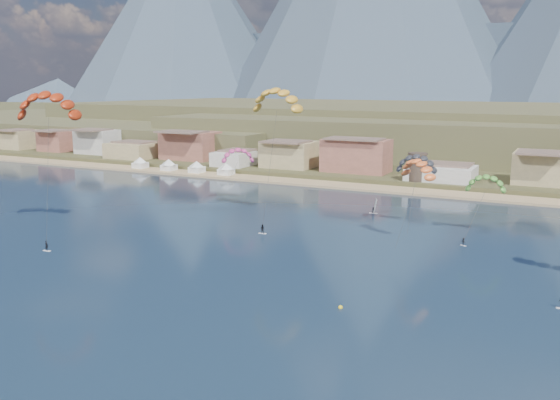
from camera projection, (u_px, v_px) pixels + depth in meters
name	position (u px, v px, depth m)	size (l,w,h in m)	color
ground	(176.00, 310.00, 82.03)	(2400.00, 2400.00, 0.00)	black
beach	(393.00, 190.00, 174.78)	(2200.00, 12.00, 0.90)	tan
land	(526.00, 117.00, 572.30)	(2200.00, 900.00, 4.00)	brown
foothills	(518.00, 132.00, 273.88)	(940.00, 210.00, 18.00)	brown
town	(294.00, 151.00, 205.04)	(400.00, 24.00, 12.00)	silver
watchtower	(417.00, 167.00, 178.39)	(5.82, 5.82, 8.60)	#47382D
beach_tents	(182.00, 163.00, 207.94)	(43.40, 6.40, 5.00)	white
kitesurfer_red	(47.00, 101.00, 121.22)	(18.75, 17.98, 32.23)	silver
kitesurfer_yellow	(277.00, 97.00, 132.28)	(13.12, 17.12, 32.08)	silver
kitesurfer_green	(486.00, 181.00, 121.33)	(8.76, 13.68, 15.36)	silver
distant_kite_pink	(238.00, 153.00, 155.57)	(9.24, 8.24, 16.33)	#262626
distant_kite_dark	(417.00, 160.00, 127.39)	(9.39, 6.15, 17.80)	#262626
distant_kite_orange	(418.00, 165.00, 114.46)	(9.05, 7.97, 18.32)	#262626
windsurfer	(374.00, 209.00, 143.25)	(2.14, 2.35, 3.69)	silver
buoy	(340.00, 307.00, 82.68)	(0.64, 0.64, 0.64)	yellow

